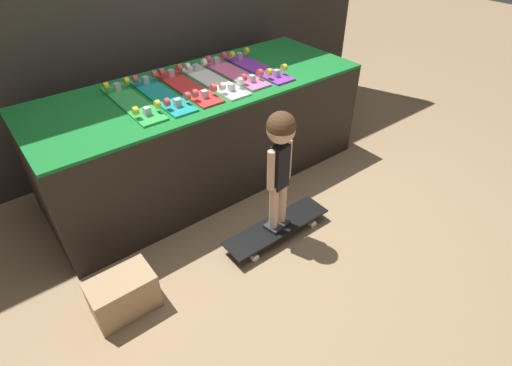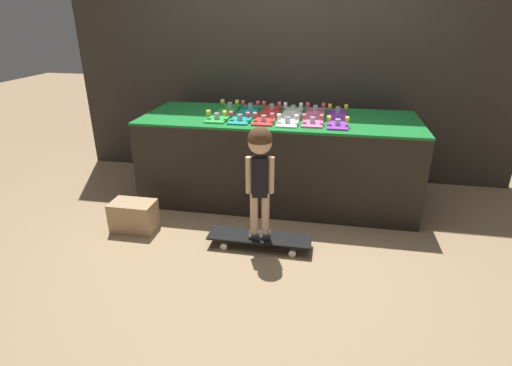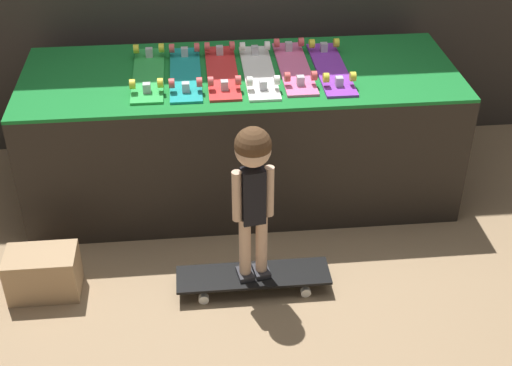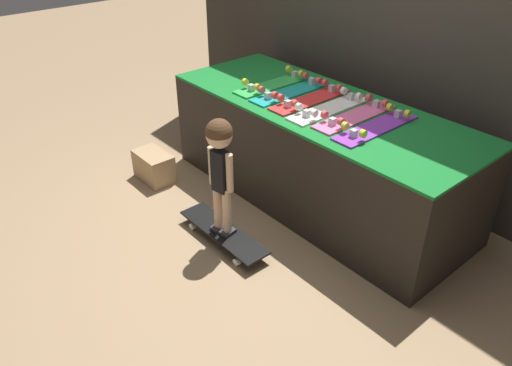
# 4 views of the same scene
# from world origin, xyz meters

# --- Properties ---
(ground_plane) EXTENTS (16.00, 16.00, 0.00)m
(ground_plane) POSITION_xyz_m (0.00, 0.00, 0.00)
(ground_plane) COLOR #9E7F5B
(display_rack) EXTENTS (2.46, 0.93, 0.80)m
(display_rack) POSITION_xyz_m (0.00, 0.52, 0.40)
(display_rack) COLOR black
(display_rack) RESTS_ON ground_plane
(skateboard_green_on_rack) EXTENTS (0.18, 0.71, 0.09)m
(skateboard_green_on_rack) POSITION_xyz_m (-0.51, 0.51, 0.82)
(skateboard_green_on_rack) COLOR green
(skateboard_green_on_rack) RESTS_ON display_rack
(skateboard_teal_on_rack) EXTENTS (0.18, 0.71, 0.09)m
(skateboard_teal_on_rack) POSITION_xyz_m (-0.31, 0.50, 0.82)
(skateboard_teal_on_rack) COLOR teal
(skateboard_teal_on_rack) RESTS_ON display_rack
(skateboard_red_on_rack) EXTENTS (0.18, 0.71, 0.09)m
(skateboard_red_on_rack) POSITION_xyz_m (-0.10, 0.51, 0.82)
(skateboard_red_on_rack) COLOR red
(skateboard_red_on_rack) RESTS_ON display_rack
(skateboard_white_on_rack) EXTENTS (0.18, 0.71, 0.09)m
(skateboard_white_on_rack) POSITION_xyz_m (0.10, 0.49, 0.82)
(skateboard_white_on_rack) COLOR white
(skateboard_white_on_rack) RESTS_ON display_rack
(skateboard_pink_on_rack) EXTENTS (0.18, 0.71, 0.09)m
(skateboard_pink_on_rack) POSITION_xyz_m (0.31, 0.52, 0.82)
(skateboard_pink_on_rack) COLOR pink
(skateboard_pink_on_rack) RESTS_ON display_rack
(skateboard_purple_on_rack) EXTENTS (0.18, 0.71, 0.09)m
(skateboard_purple_on_rack) POSITION_xyz_m (0.51, 0.49, 0.82)
(skateboard_purple_on_rack) COLOR purple
(skateboard_purple_on_rack) RESTS_ON display_rack
(skateboard_on_floor) EXTENTS (0.79, 0.21, 0.09)m
(skateboard_on_floor) POSITION_xyz_m (-0.01, -0.40, 0.08)
(skateboard_on_floor) COLOR black
(skateboard_on_floor) RESTS_ON ground_plane
(child) EXTENTS (0.20, 0.17, 0.86)m
(child) POSITION_xyz_m (-0.01, -0.40, 0.69)
(child) COLOR #2D2D33
(child) RESTS_ON skateboard_on_floor
(storage_box) EXTENTS (0.35, 0.22, 0.25)m
(storage_box) POSITION_xyz_m (-1.08, -0.33, 0.12)
(storage_box) COLOR tan
(storage_box) RESTS_ON ground_plane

